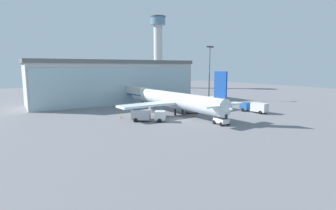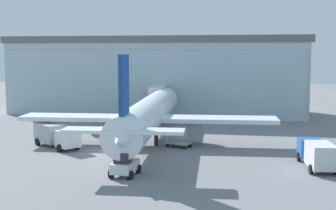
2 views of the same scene
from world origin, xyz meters
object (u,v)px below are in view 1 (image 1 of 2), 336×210
fuel_truck (255,107)px  baggage_cart (192,112)px  jet_bridge (133,91)px  apron_light_mast (210,68)px  control_tower (158,47)px  safety_cone_nose (193,115)px  airplane (174,100)px  catering_truck (147,115)px  safety_cone_wingtip (121,117)px  pushback_tug (222,120)px

fuel_truck → baggage_cart: size_ratio=2.32×
jet_bridge → apron_light_mast: size_ratio=0.65×
control_tower → safety_cone_nose: control_tower is taller
jet_bridge → baggage_cart: (5.40, -21.99, -3.92)m
airplane → catering_truck: 11.51m
safety_cone_nose → safety_cone_wingtip: 17.21m
catering_truck → safety_cone_nose: size_ratio=12.73×
airplane → baggage_cart: airplane is taller
fuel_truck → jet_bridge: bearing=29.2°
apron_light_mast → fuel_truck: (-8.59, -25.87, -9.77)m
airplane → safety_cone_wingtip: airplane is taller
airplane → pushback_tug: size_ratio=11.41×
catering_truck → pushback_tug: 15.96m
apron_light_mast → jet_bridge: bearing=171.1°
catering_truck → baggage_cart: (14.43, 1.77, -0.97)m
jet_bridge → safety_cone_nose: jet_bridge is taller
jet_bridge → fuel_truck: (19.65, -30.27, -2.95)m
safety_cone_wingtip → apron_light_mast: bearing=17.1°
jet_bridge → catering_truck: 25.59m
control_tower → airplane: 85.56m
pushback_tug → airplane: bearing=9.2°
jet_bridge → fuel_truck: bearing=-148.5°
airplane → baggage_cart: size_ratio=12.14×
jet_bridge → pushback_tug: jet_bridge is taller
catering_truck → baggage_cart: bearing=47.1°
jet_bridge → safety_cone_nose: 25.44m
catering_truck → safety_cone_wingtip: 7.70m
jet_bridge → safety_cone_nose: bearing=-174.4°
control_tower → catering_truck: 95.11m
airplane → fuel_truck: bearing=-122.2°
catering_truck → jet_bridge: bearing=109.3°
jet_bridge → safety_cone_wingtip: (-12.05, -16.78, -4.14)m
baggage_cart → fuel_truck: bearing=173.8°
safety_cone_wingtip → fuel_truck: bearing=-23.0°
catering_truck → pushback_tug: size_ratio=2.05×
apron_light_mast → catering_truck: bearing=-152.5°
apron_light_mast → control_tower: bearing=74.8°
fuel_truck → pushback_tug: fuel_truck is taller
airplane → safety_cone_wingtip: size_ratio=70.79×
baggage_cart → safety_cone_wingtip: baggage_cart is taller
airplane → fuel_truck: (18.25, -10.91, -2.03)m
catering_truck → fuel_truck: same height
airplane → safety_cone_wingtip: (-13.45, 2.58, -3.22)m
catering_truck → safety_cone_wingtip: bearing=153.5°
baggage_cart → safety_cone_wingtip: bearing=7.3°
control_tower → airplane: size_ratio=1.00×
control_tower → pushback_tug: (-41.81, -87.93, -21.80)m
safety_cone_nose → control_tower: bearing=62.4°
apron_light_mast → baggage_cart: bearing=-142.4°
apron_light_mast → airplane: 31.69m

